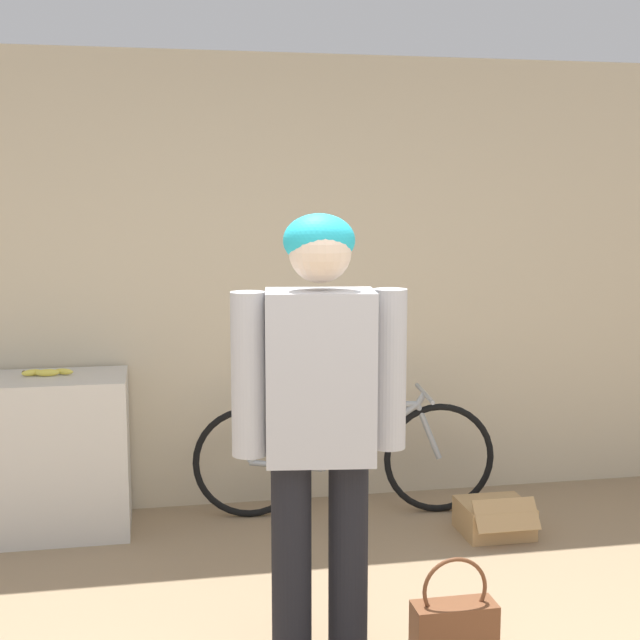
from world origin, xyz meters
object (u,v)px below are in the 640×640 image
Objects in this scene: bicycle at (345,455)px; person at (320,406)px; handbag at (454,631)px; cardboard_box at (494,518)px; banana at (47,372)px.

person is at bearing -99.22° from bicycle.
handbag is (0.51, -0.07, -0.89)m from person.
bicycle is at bearing 148.89° from cardboard_box.
handbag is 1.15× the size of cardboard_box.
person is 6.27× the size of banana.
person is at bearing -55.96° from banana.
handbag is (1.66, -1.77, -0.73)m from banana.
person is 1.94m from cardboard_box.
bicycle is 0.89m from cardboard_box.
banana is 2.54m from handbag.
cardboard_box is at bearing 53.26° from person.
person is at bearing 172.33° from handbag.
person reaches higher than handbag.
banana is (-1.15, 1.71, -0.17)m from person.
cardboard_box is (0.67, 1.27, -0.06)m from handbag.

